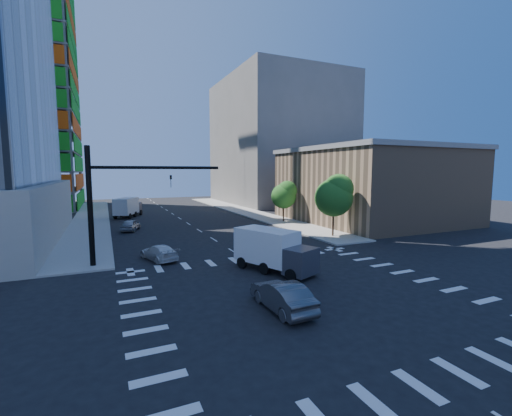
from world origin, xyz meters
TOP-DOWN VIEW (x-y plane):
  - ground at (0.00, 0.00)m, footprint 160.00×160.00m
  - road_markings at (0.00, 0.00)m, footprint 20.00×20.00m
  - sidewalk_ne at (12.50, 40.00)m, footprint 5.00×60.00m
  - sidewalk_nw at (-12.50, 40.00)m, footprint 5.00×60.00m
  - commercial_building at (25.00, 22.00)m, footprint 20.50×22.50m
  - bg_building_ne at (27.00, 55.00)m, footprint 24.00×30.00m
  - signal_mast_nw at (-10.00, 11.50)m, footprint 10.20×0.40m
  - tree_south at (12.63, 13.90)m, footprint 4.16×4.16m
  - tree_north at (12.93, 25.90)m, footprint 3.54×3.52m
  - car_nb_far at (5.15, 14.95)m, footprint 3.73×5.24m
  - car_sb_near at (-6.59, 11.65)m, footprint 3.01×4.63m
  - car_sb_mid at (-7.71, 27.37)m, footprint 2.88×4.39m
  - car_sb_cross at (-2.17, -1.42)m, footprint 1.74×4.68m
  - box_truck_near at (0.70, 4.82)m, footprint 4.49×6.23m
  - box_truck_far at (-7.06, 41.13)m, footprint 4.74×6.37m

SIDE VIEW (x-z plane):
  - ground at x=0.00m, z-range 0.00..0.00m
  - road_markings at x=0.00m, z-range 0.00..0.01m
  - sidewalk_ne at x=12.50m, z-range 0.00..0.15m
  - sidewalk_nw at x=-12.50m, z-range 0.00..0.15m
  - car_sb_near at x=-6.59m, z-range 0.00..1.25m
  - car_nb_far at x=5.15m, z-range 0.00..1.33m
  - car_sb_mid at x=-7.71m, z-range 0.00..1.39m
  - car_sb_cross at x=-2.17m, z-range 0.00..1.53m
  - box_truck_near at x=0.70m, z-range -0.17..2.83m
  - box_truck_far at x=-7.06m, z-range -0.18..2.90m
  - tree_north at x=12.93m, z-range 1.10..6.88m
  - tree_south at x=12.63m, z-range 1.27..8.10m
  - commercial_building at x=25.00m, z-range 0.01..10.61m
  - signal_mast_nw at x=-10.00m, z-range 0.99..9.99m
  - bg_building_ne at x=27.00m, z-range 0.00..28.00m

